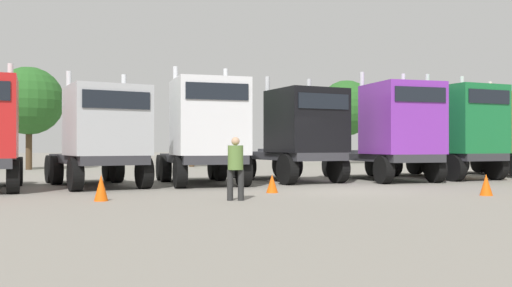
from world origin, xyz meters
name	(u,v)px	position (x,y,z in m)	size (l,w,h in m)	color
ground	(349,190)	(0.00, 0.00, 0.00)	(200.00, 200.00, 0.00)	gray
semi_truck_silver	(102,135)	(-7.19, 3.95, 1.78)	(3.33, 6.02, 3.96)	#333338
semi_truck_white	(206,131)	(-3.64, 3.74, 1.95)	(2.88, 5.87, 4.31)	#333338
semi_truck_black	(298,134)	(0.18, 4.15, 1.87)	(3.02, 6.03, 4.13)	#333338
semi_truck_purple	(394,131)	(3.91, 3.18, 2.00)	(3.01, 6.31, 4.41)	#333338
semi_truck_green	(456,132)	(7.22, 3.52, 1.99)	(2.77, 6.41, 4.47)	#333338
visitor_with_camera	(236,164)	(-4.39, -1.77, 0.95)	(0.51, 0.51, 1.64)	#272727
traffic_cone_near	(486,185)	(2.72, -2.96, 0.31)	(0.36, 0.36, 0.61)	#F2590C
traffic_cone_mid	(272,184)	(-2.61, 0.06, 0.28)	(0.36, 0.36, 0.56)	#F2590C
traffic_cone_far	(101,188)	(-7.65, -0.65, 0.34)	(0.36, 0.36, 0.68)	#F2590C
oak_far_left	(29,101)	(-9.87, 19.84, 4.04)	(3.99, 3.99, 6.05)	#4C3823
oak_far_centre	(192,116)	(0.20, 20.82, 3.37)	(2.99, 2.99, 4.90)	#4C3823
oak_far_right	(346,108)	(13.05, 22.59, 4.34)	(4.32, 4.32, 6.52)	#4C3823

